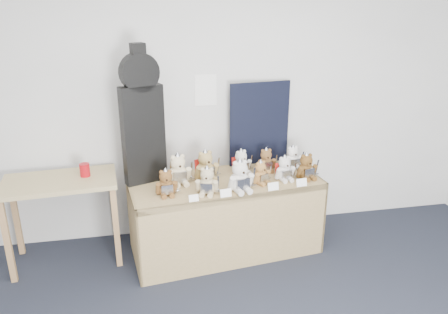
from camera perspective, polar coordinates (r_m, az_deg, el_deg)
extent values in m
plane|color=silver|center=(4.24, -4.22, 7.00)|extent=(6.00, 0.00, 6.00)
cube|color=white|center=(4.22, -2.41, 8.73)|extent=(0.21, 0.00, 0.30)
cube|color=olive|center=(4.04, 0.15, -3.43)|extent=(1.82, 0.93, 0.06)
cube|color=olive|center=(3.89, 1.79, -9.91)|extent=(1.73, 0.23, 0.73)
cube|color=olive|center=(4.03, -11.71, -9.22)|extent=(0.11, 0.72, 0.73)
cube|color=olive|center=(4.49, 10.68, -5.90)|extent=(0.11, 0.72, 0.73)
cube|color=#A28C57|center=(4.10, -20.71, -3.05)|extent=(1.01, 0.62, 0.04)
cube|color=#A27745|center=(4.13, -26.43, -9.94)|extent=(0.05, 0.05, 0.77)
cube|color=#A27745|center=(4.53, -25.51, -7.12)|extent=(0.05, 0.05, 0.77)
cube|color=#A27745|center=(4.04, -13.89, -8.98)|extent=(0.05, 0.05, 0.77)
cube|color=#A27745|center=(4.45, -14.17, -6.18)|extent=(0.05, 0.05, 0.77)
cube|color=black|center=(3.92, -10.48, 2.82)|extent=(0.39, 0.24, 0.88)
cylinder|color=black|center=(3.79, -11.01, 10.79)|extent=(0.35, 0.22, 0.33)
cube|color=black|center=(3.77, -11.15, 12.77)|extent=(0.14, 0.13, 0.22)
cube|color=black|center=(4.33, 4.66, 4.36)|extent=(0.62, 0.10, 0.82)
cylinder|color=#AA0B14|center=(4.07, -17.73, -1.62)|extent=(0.09, 0.09, 0.12)
ellipsoid|color=brown|center=(3.75, -7.56, -3.96)|extent=(0.16, 0.14, 0.15)
sphere|color=brown|center=(3.71, -7.63, -2.54)|extent=(0.11, 0.11, 0.11)
cylinder|color=brown|center=(3.67, -7.51, -2.93)|extent=(0.05, 0.03, 0.05)
sphere|color=black|center=(3.66, -7.47, -3.03)|extent=(0.02, 0.02, 0.02)
sphere|color=brown|center=(3.69, -8.21, -1.98)|extent=(0.04, 0.04, 0.04)
sphere|color=brown|center=(3.70, -7.11, -1.87)|extent=(0.04, 0.04, 0.04)
cylinder|color=brown|center=(3.72, -8.61, -4.08)|extent=(0.05, 0.09, 0.11)
cylinder|color=brown|center=(3.74, -6.43, -3.86)|extent=(0.05, 0.09, 0.11)
cylinder|color=brown|center=(3.72, -7.92, -4.93)|extent=(0.05, 0.10, 0.05)
cylinder|color=brown|center=(3.72, -6.89, -4.83)|extent=(0.05, 0.10, 0.05)
cube|color=silver|center=(3.70, -7.42, -4.26)|extent=(0.10, 0.02, 0.08)
cone|color=silver|center=(3.69, -7.66, -1.87)|extent=(0.09, 0.09, 0.07)
cube|color=silver|center=(3.72, -6.08, -3.57)|extent=(0.02, 0.04, 0.16)
cube|color=silver|center=(3.75, -6.04, -4.41)|extent=(0.05, 0.01, 0.01)
ellipsoid|color=tan|center=(3.74, -2.21, -3.78)|extent=(0.19, 0.17, 0.16)
sphere|color=tan|center=(3.70, -2.23, -2.29)|extent=(0.12, 0.12, 0.12)
cylinder|color=tan|center=(3.66, -2.31, -2.71)|extent=(0.05, 0.04, 0.05)
sphere|color=black|center=(3.64, -2.34, -2.82)|extent=(0.02, 0.02, 0.02)
sphere|color=tan|center=(3.69, -2.82, -1.63)|extent=(0.04, 0.04, 0.04)
sphere|color=tan|center=(3.68, -1.66, -1.66)|extent=(0.04, 0.04, 0.04)
cylinder|color=tan|center=(3.73, -3.39, -3.76)|extent=(0.07, 0.10, 0.12)
cylinder|color=tan|center=(3.72, -1.09, -3.83)|extent=(0.07, 0.10, 0.12)
cylinder|color=tan|center=(3.72, -2.84, -4.74)|extent=(0.07, 0.11, 0.05)
cylinder|color=tan|center=(3.71, -1.75, -4.78)|extent=(0.07, 0.11, 0.05)
cube|color=silver|center=(3.69, -2.32, -4.11)|extent=(0.10, 0.04, 0.09)
cone|color=silver|center=(3.68, -2.24, -1.59)|extent=(0.10, 0.10, 0.08)
cube|color=silver|center=(3.69, -0.75, -3.58)|extent=(0.02, 0.04, 0.17)
cube|color=silver|center=(3.72, -0.74, -4.47)|extent=(0.05, 0.02, 0.01)
ellipsoid|color=silver|center=(3.79, 2.06, -3.25)|extent=(0.22, 0.19, 0.19)
sphere|color=silver|center=(3.75, 2.08, -1.52)|extent=(0.14, 0.14, 0.14)
cylinder|color=silver|center=(3.70, 2.47, -1.96)|extent=(0.06, 0.04, 0.06)
sphere|color=black|center=(3.68, 2.60, -2.07)|extent=(0.02, 0.02, 0.02)
sphere|color=silver|center=(3.71, 1.48, -0.86)|extent=(0.04, 0.04, 0.04)
sphere|color=silver|center=(3.74, 2.70, -0.66)|extent=(0.04, 0.04, 0.04)
cylinder|color=silver|center=(3.74, 0.99, -3.47)|extent=(0.07, 0.11, 0.14)
cylinder|color=silver|center=(3.81, 3.40, -3.04)|extent=(0.07, 0.11, 0.14)
cylinder|color=silver|center=(3.74, 1.90, -4.46)|extent=(0.08, 0.13, 0.06)
cylinder|color=silver|center=(3.78, 3.04, -4.24)|extent=(0.08, 0.13, 0.06)
cube|color=silver|center=(3.73, 2.54, -3.59)|extent=(0.12, 0.05, 0.10)
cone|color=silver|center=(3.73, 2.09, -0.69)|extent=(0.12, 0.12, 0.09)
cube|color=silver|center=(3.80, 3.88, -2.66)|extent=(0.02, 0.05, 0.19)
cube|color=silver|center=(3.83, 3.86, -3.68)|extent=(0.06, 0.02, 0.01)
ellipsoid|color=#A1723D|center=(3.96, 4.75, -2.60)|extent=(0.18, 0.17, 0.14)
sphere|color=#A1723D|center=(3.92, 4.79, -1.35)|extent=(0.10, 0.10, 0.10)
cylinder|color=#A1723D|center=(3.90, 5.21, -1.64)|extent=(0.05, 0.04, 0.04)
sphere|color=black|center=(3.89, 5.36, -1.71)|extent=(0.02, 0.02, 0.02)
sphere|color=#A1723D|center=(3.89, 4.44, -0.92)|extent=(0.03, 0.03, 0.03)
sphere|color=#A1723D|center=(3.93, 5.17, -0.71)|extent=(0.03, 0.03, 0.03)
cylinder|color=#A1723D|center=(3.90, 4.20, -2.81)|extent=(0.07, 0.09, 0.10)
cylinder|color=#A1723D|center=(3.98, 5.63, -2.36)|extent=(0.07, 0.09, 0.10)
cylinder|color=#A1723D|center=(3.92, 4.86, -3.46)|extent=(0.08, 0.10, 0.04)
cylinder|color=#A1723D|center=(3.96, 5.54, -3.24)|extent=(0.08, 0.10, 0.04)
cube|color=silver|center=(3.92, 5.27, -2.80)|extent=(0.09, 0.05, 0.08)
cone|color=silver|center=(3.91, 4.81, -0.76)|extent=(0.09, 0.09, 0.07)
cube|color=silver|center=(3.98, 5.97, -2.06)|extent=(0.02, 0.04, 0.15)
cube|color=silver|center=(4.00, 5.94, -2.80)|extent=(0.04, 0.02, 0.01)
ellipsoid|color=silver|center=(4.06, 7.84, -2.06)|extent=(0.17, 0.15, 0.15)
sphere|color=silver|center=(4.02, 7.91, -0.74)|extent=(0.11, 0.11, 0.11)
cylinder|color=silver|center=(3.99, 8.21, -1.07)|extent=(0.05, 0.03, 0.05)
sphere|color=black|center=(3.97, 8.32, -1.15)|extent=(0.02, 0.02, 0.02)
sphere|color=silver|center=(3.99, 7.48, -0.22)|extent=(0.04, 0.04, 0.04)
sphere|color=silver|center=(4.02, 8.39, -0.10)|extent=(0.04, 0.04, 0.04)
cylinder|color=silver|center=(4.01, 7.06, -2.19)|extent=(0.05, 0.09, 0.11)
cylinder|color=silver|center=(4.07, 8.86, -1.92)|extent=(0.05, 0.09, 0.11)
cylinder|color=silver|center=(4.02, 7.73, -2.96)|extent=(0.06, 0.10, 0.05)
cylinder|color=silver|center=(4.05, 8.58, -2.82)|extent=(0.06, 0.10, 0.05)
cube|color=silver|center=(4.01, 8.23, -2.31)|extent=(0.10, 0.03, 0.08)
cone|color=silver|center=(4.00, 7.94, -0.11)|extent=(0.09, 0.09, 0.07)
cube|color=silver|center=(4.06, 9.23, -1.64)|extent=(0.02, 0.04, 0.16)
cube|color=silver|center=(4.09, 9.18, -2.42)|extent=(0.05, 0.01, 0.01)
cube|color=red|center=(4.10, 7.48, -1.64)|extent=(0.12, 0.05, 0.14)
ellipsoid|color=brown|center=(4.12, 10.61, -1.83)|extent=(0.18, 0.16, 0.16)
sphere|color=brown|center=(4.08, 10.70, -0.45)|extent=(0.12, 0.12, 0.12)
cylinder|color=brown|center=(4.05, 11.08, -0.79)|extent=(0.05, 0.04, 0.05)
sphere|color=black|center=(4.03, 11.21, -0.87)|extent=(0.02, 0.02, 0.02)
sphere|color=brown|center=(4.05, 10.30, 0.08)|extent=(0.04, 0.04, 0.04)
sphere|color=brown|center=(4.09, 11.19, 0.22)|extent=(0.04, 0.04, 0.04)
cylinder|color=brown|center=(4.06, 9.87, -1.98)|extent=(0.06, 0.09, 0.12)
cylinder|color=brown|center=(4.14, 11.64, -1.66)|extent=(0.06, 0.09, 0.12)
cylinder|color=brown|center=(4.07, 10.57, -2.76)|extent=(0.07, 0.11, 0.05)
cylinder|color=brown|center=(4.11, 11.41, -2.60)|extent=(0.07, 0.11, 0.05)
cube|color=silver|center=(4.07, 11.08, -2.08)|extent=(0.10, 0.04, 0.09)
cone|color=silver|center=(4.06, 10.75, 0.21)|extent=(0.10, 0.10, 0.08)
cube|color=silver|center=(4.14, 12.03, -1.36)|extent=(0.02, 0.04, 0.17)
cube|color=silver|center=(4.16, 11.97, -2.18)|extent=(0.05, 0.02, 0.01)
ellipsoid|color=beige|center=(3.95, -6.00, -2.37)|extent=(0.21, 0.19, 0.18)
sphere|color=beige|center=(3.91, -6.06, -0.71)|extent=(0.13, 0.13, 0.13)
cylinder|color=beige|center=(3.86, -5.83, -1.13)|extent=(0.06, 0.04, 0.06)
sphere|color=black|center=(3.84, -5.74, -1.23)|extent=(0.02, 0.02, 0.02)
sphere|color=beige|center=(3.88, -6.71, -0.07)|extent=(0.04, 0.04, 0.04)
sphere|color=beige|center=(3.90, -5.47, 0.09)|extent=(0.04, 0.04, 0.04)
cylinder|color=beige|center=(3.91, -7.14, -2.54)|extent=(0.07, 0.11, 0.14)
cylinder|color=beige|center=(3.95, -4.70, -2.19)|extent=(0.07, 0.11, 0.14)
cylinder|color=beige|center=(3.91, -6.30, -3.49)|extent=(0.08, 0.13, 0.05)
cylinder|color=beige|center=(3.93, -5.14, -3.32)|extent=(0.08, 0.13, 0.05)
cube|color=silver|center=(3.89, -5.71, -2.68)|extent=(0.12, 0.04, 0.10)
cone|color=silver|center=(3.89, -6.09, 0.08)|extent=(0.11, 0.11, 0.09)
cube|color=silver|center=(3.94, -4.27, -1.84)|extent=(0.02, 0.05, 0.19)
cube|color=silver|center=(3.96, -4.24, -2.82)|extent=(0.06, 0.02, 0.01)
ellipsoid|color=tan|center=(4.03, -2.44, -1.84)|extent=(0.22, 0.20, 0.18)
sphere|color=tan|center=(3.98, -2.46, -0.22)|extent=(0.13, 0.13, 0.13)
cylinder|color=tan|center=(3.94, -2.10, -0.61)|extent=(0.06, 0.05, 0.06)
sphere|color=black|center=(3.92, -1.97, -0.70)|extent=(0.02, 0.02, 0.02)
sphere|color=tan|center=(3.95, -3.04, 0.39)|extent=(0.04, 0.04, 0.04)
sphere|color=tan|center=(3.98, -1.91, 0.59)|extent=(0.04, 0.04, 0.04)
cylinder|color=tan|center=(3.97, -3.43, -2.05)|extent=(0.08, 0.11, 0.14)
cylinder|color=tan|center=(4.04, -1.19, -1.62)|extent=(0.08, 0.11, 0.14)
cylinder|color=tan|center=(3.98, -2.56, -2.95)|extent=(0.09, 0.13, 0.05)
cylinder|color=tan|center=(4.01, -1.50, -2.73)|extent=(0.09, 0.13, 0.05)
cube|color=silver|center=(3.97, -1.99, -2.12)|extent=(0.12, 0.05, 0.10)
cone|color=silver|center=(3.96, -2.47, 0.56)|extent=(0.11, 0.11, 0.09)
cube|color=silver|center=(4.03, -0.76, -1.25)|extent=(0.03, 0.05, 0.19)
cube|color=silver|center=(4.06, -0.75, -2.21)|extent=(0.05, 0.02, 0.01)
cube|color=red|center=(4.08, -2.86, -1.35)|extent=(0.15, 0.07, 0.16)
ellipsoid|color=silver|center=(4.17, 2.22, -1.23)|extent=(0.19, 0.18, 0.15)
sphere|color=silver|center=(4.14, 2.24, 0.08)|extent=(0.11, 0.11, 0.11)
cylinder|color=silver|center=(4.10, 2.61, -0.22)|extent=(0.05, 0.04, 0.05)
sphere|color=black|center=(4.09, 2.74, -0.29)|extent=(0.02, 0.02, 0.02)
sphere|color=silver|center=(4.10, 1.83, 0.56)|extent=(0.04, 0.04, 0.04)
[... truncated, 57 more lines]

